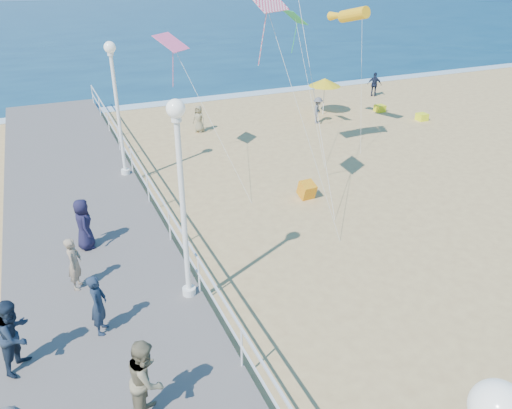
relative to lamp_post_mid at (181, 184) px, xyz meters
name	(u,v)px	position (x,y,z in m)	size (l,w,h in m)	color
ground	(355,262)	(5.35, 0.00, -3.66)	(160.00, 160.00, 0.00)	tan
ocean	(88,24)	(5.35, 65.00, -3.65)	(160.00, 90.00, 0.05)	#0D3451
surf_line	(176,102)	(5.35, 20.50, -3.63)	(160.00, 1.20, 0.04)	white
boardwalk	(109,321)	(-2.15, 0.00, -3.46)	(5.00, 44.00, 0.40)	slate
railing	(198,265)	(0.30, 0.00, -2.41)	(0.05, 42.00, 0.55)	white
lamp_post_mid	(181,184)	(0.00, 0.00, 0.00)	(0.44, 0.44, 5.32)	white
lamp_post_far	(116,96)	(0.00, 9.00, 0.00)	(0.44, 0.44, 5.32)	white
spectator_0	(99,305)	(-2.35, -0.57, -2.47)	(0.58, 0.38, 1.58)	#1B283B
spectator_1	(147,379)	(-1.84, -3.44, -2.35)	(0.89, 0.69, 1.83)	#7D7356
spectator_4	(84,224)	(-2.20, 3.59, -2.44)	(0.80, 0.52, 1.64)	#181631
spectator_6	(75,263)	(-2.68, 1.54, -2.50)	(0.56, 0.37, 1.53)	gray
spectator_7	(15,335)	(-4.14, -1.04, -2.38)	(0.86, 0.67, 1.77)	#192638
beach_walker_a	(318,110)	(11.50, 12.98, -2.93)	(0.95, 0.55, 1.47)	#5D5D62
beach_walker_b	(375,84)	(18.03, 16.68, -2.87)	(0.92, 0.38, 1.58)	#171E34
beach_walker_c	(199,119)	(4.89, 14.17, -2.94)	(0.70, 0.46, 1.43)	#847B5B
box_kite	(307,191)	(6.17, 4.61, -3.36)	(0.55, 0.55, 0.60)	#DA550C
beach_umbrella	(325,82)	(12.71, 14.37, -1.75)	(1.90, 1.90, 2.14)	white
beach_chair_left	(380,108)	(16.16, 13.44, -3.46)	(0.55, 0.55, 0.40)	yellow
beach_chair_right	(422,117)	(17.29, 10.99, -3.46)	(0.55, 0.55, 0.40)	#F1FF1A
kite_windsock	(354,15)	(11.51, 10.22, 2.39)	(0.56, 0.56, 2.69)	#FAAE15
kite_diamond_pink	(171,42)	(2.62, 10.10, 1.71)	(1.19, 1.19, 0.02)	#FF5D93
kite_diamond_green	(295,17)	(8.68, 10.77, 2.34)	(1.05, 1.05, 0.02)	green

